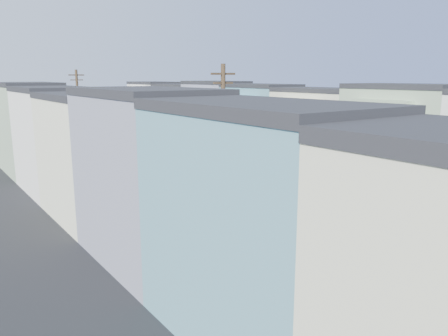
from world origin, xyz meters
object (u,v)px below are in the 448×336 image
tree_e (65,117)px  parked_left_c (244,224)px  parked_right_b (373,204)px  tree_b (289,173)px  fedex_truck (254,177)px  tree_far_r (176,123)px  parked_right_c (229,165)px  utility_pole_near (223,153)px  parked_left_b (398,290)px  parked_left_d (157,184)px  tree_d (112,127)px  tree_c (180,154)px  parked_right_d (170,148)px  utility_pole_far (79,118)px  lead_sedan (205,166)px

tree_e → parked_left_c: bearing=-87.4°
parked_right_b → parked_left_c: bearing=165.5°
tree_b → fedex_truck: size_ratio=1.26×
tree_far_r → parked_right_c: 14.64m
tree_e → utility_pole_near: (0.00, -31.14, 0.29)m
parked_left_b → parked_left_d: parked_left_d is taller
parked_left_c → parked_right_b: bearing=-10.5°
utility_pole_near → fedex_truck: utility_pole_near is taller
fedex_truck → parked_left_c: (-6.12, -6.57, -0.91)m
tree_d → parked_right_c: size_ratio=1.56×
fedex_truck → parked_right_c: fedex_truck is taller
parked_left_d → parked_right_b: 16.91m
parked_left_d → tree_c: bearing=-100.1°
tree_c → parked_right_d: 24.91m
tree_b → tree_d: (-0.00, 22.27, 0.13)m
tree_c → parked_right_b: 13.93m
tree_b → parked_left_b: tree_b is taller
utility_pole_near → parked_right_d: size_ratio=1.83×
tree_d → parked_right_c: 12.20m
tree_d → utility_pole_near: utility_pole_near is taller
tree_d → utility_pole_near: bearing=-90.0°
tree_c → fedex_truck: 8.14m
utility_pole_near → utility_pole_far: size_ratio=1.00×
tree_e → parked_right_d: 12.64m
parked_left_d → parked_right_d: bearing=60.2°
parked_left_d → parked_left_c: bearing=-87.6°
tree_b → parked_left_d: tree_b is taller
lead_sedan → parked_left_c: 17.08m
utility_pole_far → tree_d: bearing=-90.0°
parked_left_d → tree_far_r: bearing=58.5°
tree_c → fedex_truck: tree_c is taller
parked_right_c → tree_e: bearing=119.9°
tree_e → tree_far_r: (13.20, -2.20, -1.20)m
lead_sedan → parked_left_b: lead_sedan is taller
parked_left_b → parked_right_c: 27.24m
parked_right_b → parked_left_b: bearing=-142.0°
tree_e → parked_right_b: size_ratio=1.69×
utility_pole_far → fedex_truck: bearing=-69.1°
utility_pole_near → lead_sedan: utility_pole_near is taller
utility_pole_far → fedex_truck: 21.38m
tree_d → tree_e: size_ratio=1.04×
parked_right_d → tree_b: bearing=-103.2°
fedex_truck → parked_left_b: (-6.12, -16.99, -0.87)m
parked_left_b → parked_left_d: (0.00, 22.05, 0.08)m
parked_left_b → parked_right_b: (9.80, 8.27, 0.02)m
tree_e → utility_pole_near: bearing=-90.0°
tree_e → lead_sedan: tree_e is taller
tree_c → parked_right_b: bearing=-33.6°
tree_b → tree_d: size_ratio=0.98×
parked_right_b → parked_right_d: 29.38m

